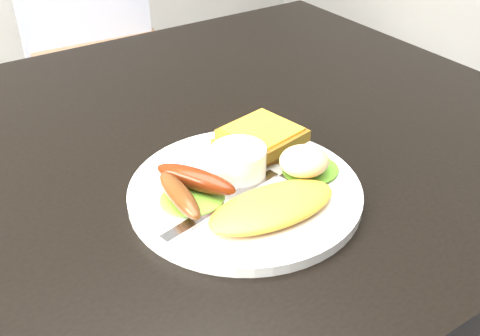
# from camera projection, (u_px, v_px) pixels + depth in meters

# --- Properties ---
(dining_table) EXTENTS (1.20, 0.80, 0.04)m
(dining_table) POSITION_uv_depth(u_px,v_px,m) (126.00, 174.00, 0.71)
(dining_table) COLOR black
(dining_table) RESTS_ON ground
(dining_chair) EXTENTS (0.44, 0.44, 0.05)m
(dining_chair) POSITION_uv_depth(u_px,v_px,m) (114.00, 66.00, 1.69)
(dining_chair) COLOR #A77552
(dining_chair) RESTS_ON ground
(plate) EXTENTS (0.26, 0.26, 0.01)m
(plate) POSITION_uv_depth(u_px,v_px,m) (245.00, 191.00, 0.63)
(plate) COLOR white
(plate) RESTS_ON dining_table
(lettuce_left) EXTENTS (0.08, 0.08, 0.01)m
(lettuce_left) POSITION_uv_depth(u_px,v_px,m) (192.00, 198.00, 0.60)
(lettuce_left) COLOR #60A12A
(lettuce_left) RESTS_ON plate
(lettuce_right) EXTENTS (0.08, 0.07, 0.01)m
(lettuce_right) POSITION_uv_depth(u_px,v_px,m) (311.00, 170.00, 0.65)
(lettuce_right) COLOR #2D861A
(lettuce_right) RESTS_ON plate
(omelette) EXTENTS (0.15, 0.08, 0.02)m
(omelette) POSITION_uv_depth(u_px,v_px,m) (273.00, 206.00, 0.58)
(omelette) COLOR #F9B03C
(omelette) RESTS_ON plate
(sausage_a) EXTENTS (0.03, 0.09, 0.02)m
(sausage_a) POSITION_uv_depth(u_px,v_px,m) (179.00, 195.00, 0.58)
(sausage_a) COLOR #5D3314
(sausage_a) RESTS_ON lettuce_left
(sausage_b) EXTENTS (0.07, 0.10, 0.02)m
(sausage_b) POSITION_uv_depth(u_px,v_px,m) (195.00, 179.00, 0.60)
(sausage_b) COLOR maroon
(sausage_b) RESTS_ON lettuce_left
(ramekin) EXTENTS (0.07, 0.07, 0.04)m
(ramekin) POSITION_uv_depth(u_px,v_px,m) (239.00, 162.00, 0.64)
(ramekin) COLOR white
(ramekin) RESTS_ON plate
(toast_a) EXTENTS (0.08, 0.08, 0.01)m
(toast_a) POSITION_uv_depth(u_px,v_px,m) (246.00, 151.00, 0.68)
(toast_a) COLOR #995E20
(toast_a) RESTS_ON plate
(toast_b) EXTENTS (0.10, 0.10, 0.01)m
(toast_b) POSITION_uv_depth(u_px,v_px,m) (263.00, 135.00, 0.68)
(toast_b) COLOR brown
(toast_b) RESTS_ON toast_a
(potato_salad) EXTENTS (0.07, 0.07, 0.03)m
(potato_salad) POSITION_uv_depth(u_px,v_px,m) (304.00, 161.00, 0.63)
(potato_salad) COLOR #F5E9A6
(potato_salad) RESTS_ON lettuce_right
(fork) EXTENTS (0.16, 0.05, 0.00)m
(fork) POSITION_uv_depth(u_px,v_px,m) (223.00, 204.00, 0.60)
(fork) COLOR #ADAFB7
(fork) RESTS_ON plate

